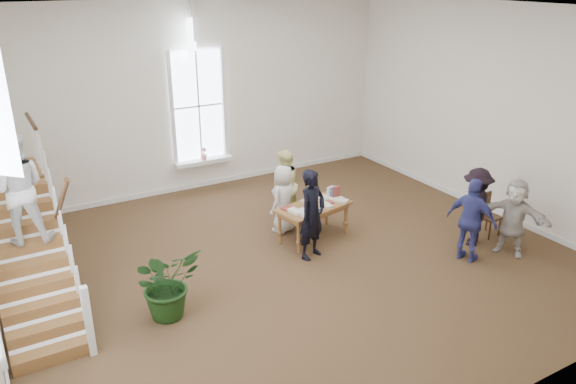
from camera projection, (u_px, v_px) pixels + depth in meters
ground at (293, 260)px, 10.54m from camera, size 10.00×10.00×0.00m
room_shell at (203, 172)px, 13.92m from camera, size 10.49×10.00×10.00m
staircase at (22, 215)px, 8.52m from camera, size 1.10×4.10×2.92m
library_table at (314, 209)px, 11.18m from camera, size 1.64×1.04×0.77m
police_officer at (312, 214)px, 10.37m from camera, size 0.74×0.62×1.74m
elderly_woman at (283, 199)px, 11.47m from camera, size 0.82×0.72×1.42m
person_yellow at (284, 185)px, 11.99m from camera, size 0.96×0.91×1.56m
woman_cluster_a at (471, 221)px, 10.26m from camera, size 0.68×1.02×1.61m
woman_cluster_b at (476, 207)px, 10.91m from camera, size 1.16×1.06×1.57m
woman_cluster_c at (513, 217)px, 10.54m from camera, size 1.00×1.45×1.50m
floor_plant at (167, 283)px, 8.67m from camera, size 1.22×1.12×1.15m
side_chair at (487, 212)px, 11.41m from camera, size 0.41×0.41×0.88m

